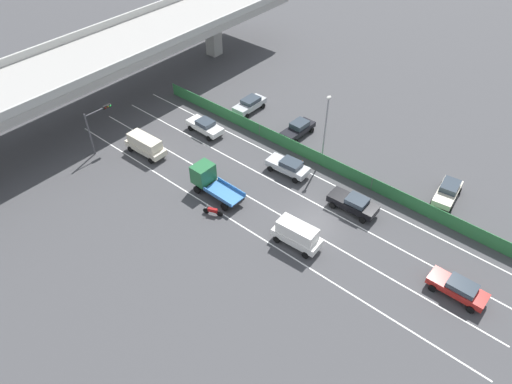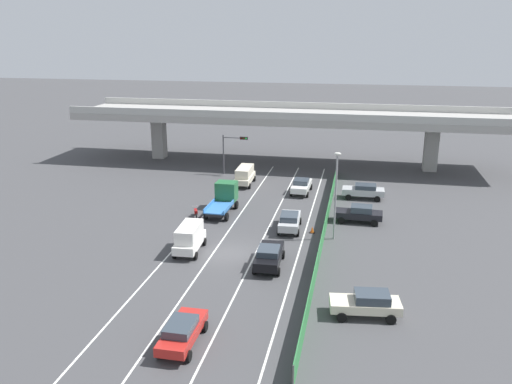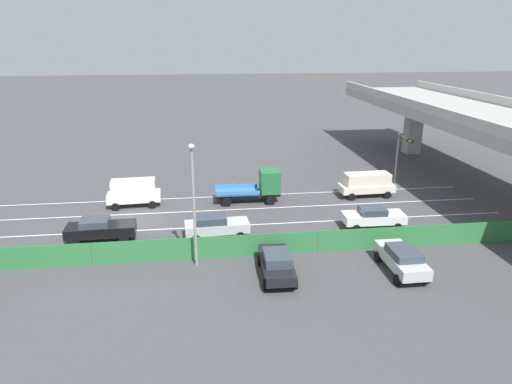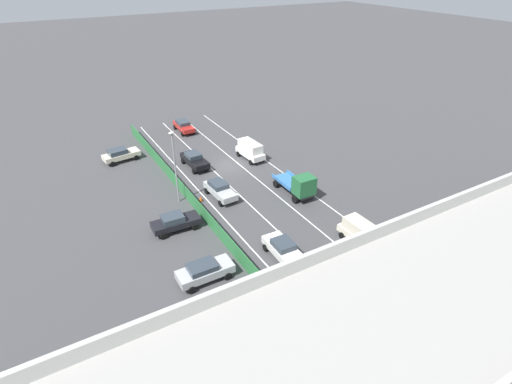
# 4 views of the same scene
# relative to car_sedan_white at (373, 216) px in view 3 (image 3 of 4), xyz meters

# --- Properties ---
(ground_plane) EXTENTS (300.00, 300.00, 0.00)m
(ground_plane) POSITION_rel_car_sedan_white_xyz_m (-3.37, -17.74, -0.88)
(ground_plane) COLOR #424244
(lane_line_left_edge) EXTENTS (0.14, 46.94, 0.01)m
(lane_line_left_edge) POSITION_rel_car_sedan_white_xyz_m (-8.47, -12.27, -0.88)
(lane_line_left_edge) COLOR silver
(lane_line_left_edge) RESTS_ON ground
(lane_line_mid_left) EXTENTS (0.14, 46.94, 0.01)m
(lane_line_mid_left) POSITION_rel_car_sedan_white_xyz_m (-5.07, -12.27, -0.88)
(lane_line_mid_left) COLOR silver
(lane_line_mid_left) RESTS_ON ground
(lane_line_mid_right) EXTENTS (0.14, 46.94, 0.01)m
(lane_line_mid_right) POSITION_rel_car_sedan_white_xyz_m (-1.67, -12.27, -0.88)
(lane_line_mid_right) COLOR silver
(lane_line_mid_right) RESTS_ON ground
(lane_line_right_edge) EXTENTS (0.14, 46.94, 0.01)m
(lane_line_right_edge) POSITION_rel_car_sedan_white_xyz_m (1.73, -12.27, -0.88)
(lane_line_right_edge) COLOR silver
(lane_line_right_edge) RESTS_ON ground
(green_fence) EXTENTS (0.10, 43.04, 1.50)m
(green_fence) POSITION_rel_car_sedan_white_xyz_m (3.51, -12.27, -0.13)
(green_fence) COLOR #2D753D
(green_fence) RESTS_ON ground
(car_sedan_white) EXTENTS (2.12, 4.58, 1.59)m
(car_sedan_white) POSITION_rel_car_sedan_white_xyz_m (0.00, 0.00, 0.00)
(car_sedan_white) COLOR white
(car_sedan_white) RESTS_ON ground
(car_sedan_black) EXTENTS (2.18, 4.74, 1.63)m
(car_sedan_black) POSITION_rel_car_sedan_white_xyz_m (-0.19, -19.60, 0.02)
(car_sedan_black) COLOR black
(car_sedan_black) RESTS_ON ground
(car_sedan_silver) EXTENTS (2.15, 4.56, 1.63)m
(car_sedan_silver) POSITION_rel_car_sedan_white_xyz_m (0.28, -11.64, 0.03)
(car_sedan_silver) COLOR #B7BABC
(car_sedan_silver) RESTS_ON ground
(car_van_cream) EXTENTS (2.07, 4.86, 2.11)m
(car_van_cream) POSITION_rel_car_sedan_white_xyz_m (-6.93, 2.02, 0.32)
(car_van_cream) COLOR beige
(car_van_cream) RESTS_ON ground
(car_van_white) EXTENTS (2.15, 4.42, 2.27)m
(car_van_white) POSITION_rel_car_sedan_white_xyz_m (-7.02, -18.11, 0.39)
(car_van_white) COLOR silver
(car_van_white) RESTS_ON ground
(flatbed_truck_blue) EXTENTS (2.38, 5.51, 2.74)m
(flatbed_truck_blue) POSITION_rel_car_sedan_white_xyz_m (-6.87, -7.49, 0.51)
(flatbed_truck_blue) COLOR black
(flatbed_truck_blue) RESTS_ON ground
(motorcycle) EXTENTS (0.92, 1.84, 0.93)m
(motorcycle) POSITION_rel_car_sedan_white_xyz_m (-9.09, -10.03, -0.42)
(motorcycle) COLOR black
(motorcycle) RESTS_ON ground
(parked_sedan_dark) EXTENTS (4.49, 2.07, 1.64)m
(parked_sedan_dark) POSITION_rel_car_sedan_white_xyz_m (6.41, -8.35, 0.01)
(parked_sedan_dark) COLOR black
(parked_sedan_dark) RESTS_ON ground
(parked_wagon_silver) EXTENTS (4.42, 1.98, 1.60)m
(parked_wagon_silver) POSITION_rel_car_sedan_white_xyz_m (6.80, -0.82, 0.03)
(parked_wagon_silver) COLOR #B2B5B7
(parked_wagon_silver) RESTS_ON ground
(traffic_light) EXTENTS (3.23, 0.45, 5.01)m
(traffic_light) POSITION_rel_car_sedan_white_xyz_m (-9.45, 6.19, 2.69)
(traffic_light) COLOR #47474C
(traffic_light) RESTS_ON ground
(street_lamp) EXTENTS (0.60, 0.36, 7.68)m
(street_lamp) POSITION_rel_car_sedan_white_xyz_m (4.34, -13.03, 3.74)
(street_lamp) COLOR gray
(street_lamp) RESTS_ON ground
(traffic_cone) EXTENTS (0.47, 0.47, 0.61)m
(traffic_cone) POSITION_rel_car_sedan_white_xyz_m (2.37, -11.94, -0.60)
(traffic_cone) COLOR orange
(traffic_cone) RESTS_ON ground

